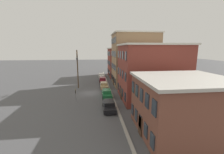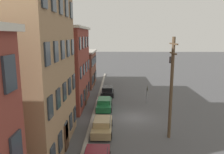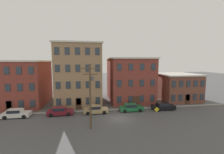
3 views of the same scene
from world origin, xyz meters
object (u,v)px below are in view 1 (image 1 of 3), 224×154
at_px(car_tan, 104,85).
at_px(car_black, 109,105).
at_px(utility_pole, 78,67).
at_px(car_white, 101,75).
at_px(car_green, 107,93).
at_px(caution_sign, 76,93).
at_px(car_maroon, 103,80).

distance_m(car_tan, car_black, 13.18).
distance_m(car_black, utility_pole, 15.98).
bearing_deg(car_tan, car_white, -179.85).
distance_m(car_white, car_tan, 13.36).
height_order(car_green, caution_sign, caution_sign).
relative_size(car_white, car_black, 1.00).
distance_m(car_white, caution_sign, 23.24).
bearing_deg(car_black, utility_pole, -156.38).
distance_m(car_white, car_black, 26.54).
xyz_separation_m(car_tan, caution_sign, (9.20, -5.55, 0.89)).
xyz_separation_m(car_white, car_black, (26.54, 0.01, 0.00)).
xyz_separation_m(car_maroon, car_black, (19.41, -0.07, 0.00)).
bearing_deg(car_maroon, car_green, 0.48).
xyz_separation_m(car_maroon, car_tan, (6.23, -0.05, 0.00)).
distance_m(car_black, caution_sign, 6.88).
relative_size(car_maroon, car_tan, 1.00).
xyz_separation_m(car_green, car_black, (6.45, -0.18, 0.00)).
distance_m(car_tan, utility_pole, 7.62).
xyz_separation_m(car_white, car_maroon, (7.13, 0.08, 0.00)).
relative_size(car_maroon, caution_sign, 1.77).
height_order(car_white, car_black, same).
bearing_deg(car_tan, utility_pole, -98.33).
bearing_deg(car_tan, car_black, -0.09).
relative_size(car_white, caution_sign, 1.77).
bearing_deg(car_maroon, car_black, -0.20).
bearing_deg(car_green, caution_sign, -66.64).
distance_m(car_maroon, caution_sign, 16.44).
relative_size(car_green, caution_sign, 1.77).
distance_m(car_tan, caution_sign, 10.78).
bearing_deg(car_black, car_maroon, 179.80).
relative_size(car_white, car_green, 1.00).
bearing_deg(caution_sign, car_maroon, 160.04).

